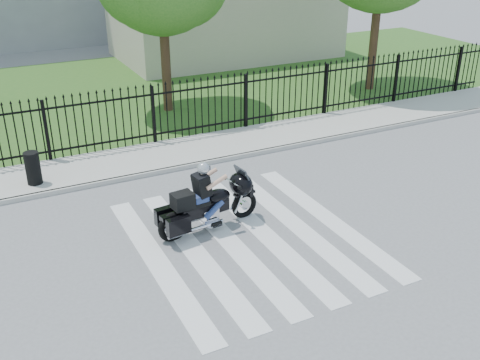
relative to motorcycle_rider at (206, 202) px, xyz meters
name	(u,v)px	position (x,y,z in m)	size (l,w,h in m)	color
ground	(249,239)	(0.60, -0.80, -0.66)	(120.00, 120.00, 0.00)	slate
crosswalk	(249,239)	(0.60, -0.80, -0.65)	(5.00, 5.50, 0.01)	silver
sidewalk	(167,155)	(0.60, 4.20, -0.60)	(40.00, 2.00, 0.12)	#ADAAA3
curb	(180,168)	(0.60, 3.20, -0.60)	(40.00, 0.12, 0.12)	#ADAAA3
grass_strip	(105,94)	(0.60, 11.20, -0.65)	(40.00, 12.00, 0.02)	#2D5B1F
iron_fence	(154,116)	(0.60, 5.20, 0.24)	(26.00, 0.04, 1.80)	black
building_low	(225,18)	(7.60, 15.20, 1.09)	(10.00, 6.00, 3.50)	#BBB09C
motorcycle_rider	(206,202)	(0.00, 0.00, 0.00)	(2.43, 0.94, 1.61)	black
litter_bin	(33,168)	(-3.01, 3.79, -0.13)	(0.37, 0.37, 0.83)	black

